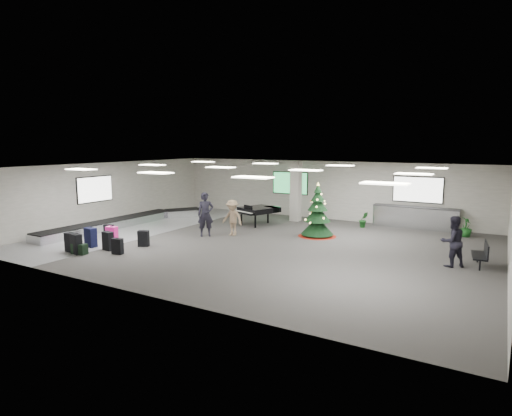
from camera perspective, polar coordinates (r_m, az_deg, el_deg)
The scene contains 21 objects.
ground at distance 18.05m, azimuth 0.62°, elevation -4.73°, with size 18.00×18.00×0.00m, color #3D3A38.
room_envelope at distance 18.43m, azimuth 0.63°, elevation 2.90°, with size 18.02×14.02×3.21m.
baggage_carousel at distance 22.79m, azimuth -16.90°, elevation -1.75°, with size 2.28×9.71×0.43m.
service_counter at distance 22.52m, azimuth 20.44°, elevation -1.18°, with size 4.05×0.65×1.08m.
suitcase_0 at distance 17.67m, azimuth -22.85°, elevation -4.43°, with size 0.54×0.38×0.79m.
suitcase_1 at distance 17.84m, azimuth -19.14°, elevation -4.17°, with size 0.50×0.31×0.75m.
pink_suitcase at distance 18.94m, azimuth -18.66°, elevation -3.44°, with size 0.50×0.35×0.74m.
suitcase_3 at distance 18.07m, azimuth -14.76°, elevation -3.94°, with size 0.50×0.41×0.68m.
navy_suitcase at distance 18.61m, azimuth -21.18°, elevation -3.68°, with size 0.55×0.37×0.81m.
suitcase_5 at distance 18.06m, azimuth -23.40°, elevation -4.23°, with size 0.50×0.28×0.77m.
green_duffel at distance 17.63m, azimuth -22.48°, elevation -5.06°, with size 0.63×0.37×0.42m.
suitcase_7 at distance 17.12m, azimuth -17.98°, elevation -4.87°, with size 0.45×0.30×0.63m.
suitcase_8 at distance 20.09m, azimuth -19.02°, elevation -2.96°, with size 0.44×0.31×0.62m.
christmas_tree at distance 19.46m, azimuth 8.19°, elevation -1.30°, with size 1.73×1.73×2.47m.
grand_piano at distance 21.99m, azimuth 0.18°, elevation -0.28°, with size 1.99×2.25×1.07m.
bench at distance 16.51m, azimuth 27.95°, elevation -5.32°, with size 0.60×1.38×0.85m.
traveler_a at distance 19.38m, azimuth -6.74°, elevation -0.86°, with size 0.73×0.48×1.99m, color black.
traveler_b at distance 19.46m, azimuth -3.18°, elevation -1.30°, with size 1.06×0.61×1.64m, color #93785B.
traveler_bench at distance 15.98m, azimuth 24.73°, elevation -4.08°, with size 0.85×0.66×1.75m, color black.
potted_plant_left at distance 21.98m, azimuth 14.15°, elevation -1.51°, with size 0.44×0.36×0.80m, color #15441B.
potted_plant_right at distance 21.40m, azimuth 26.21°, elevation -2.30°, with size 0.50×0.50×0.89m, color #15441B.
Camera 1 is at (8.68, -15.27, 4.18)m, focal length 30.00 mm.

